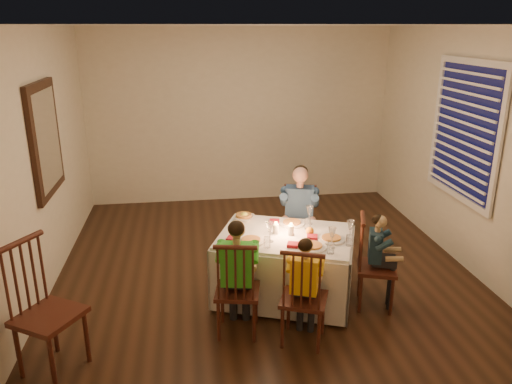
{
  "coord_description": "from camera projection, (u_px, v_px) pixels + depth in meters",
  "views": [
    {
      "loc": [
        -0.79,
        -4.91,
        2.59
      ],
      "look_at": [
        -0.08,
        0.15,
        0.89
      ],
      "focal_mm": 35.0,
      "sensor_mm": 36.0,
      "label": 1
    }
  ],
  "objects": [
    {
      "name": "ground",
      "position": [
        265.0,
        271.0,
        5.54
      ],
      "size": [
        5.0,
        5.0,
        0.0
      ],
      "primitive_type": "plane",
      "color": "black",
      "rests_on": "ground"
    },
    {
      "name": "wall_left",
      "position": [
        37.0,
        166.0,
        4.83
      ],
      "size": [
        0.02,
        5.0,
        2.6
      ],
      "primitive_type": "cube",
      "color": "beige",
      "rests_on": "ground"
    },
    {
      "name": "wall_right",
      "position": [
        470.0,
        151.0,
        5.42
      ],
      "size": [
        0.02,
        5.0,
        2.6
      ],
      "primitive_type": "cube",
      "color": "beige",
      "rests_on": "ground"
    },
    {
      "name": "wall_back",
      "position": [
        240.0,
        116.0,
        7.47
      ],
      "size": [
        4.5,
        0.02,
        2.6
      ],
      "primitive_type": "cube",
      "color": "beige",
      "rests_on": "ground"
    },
    {
      "name": "ceiling",
      "position": [
        267.0,
        25.0,
        4.71
      ],
      "size": [
        5.0,
        5.0,
        0.0
      ],
      "primitive_type": "plane",
      "color": "white",
      "rests_on": "wall_back"
    },
    {
      "name": "dining_table",
      "position": [
        285.0,
        253.0,
        4.88
      ],
      "size": [
        1.54,
        1.33,
        0.64
      ],
      "rotation": [
        0.0,
        0.0,
        -0.36
      ],
      "color": "silver",
      "rests_on": "ground"
    },
    {
      "name": "chair_adult",
      "position": [
        298.0,
        265.0,
        5.69
      ],
      "size": [
        0.46,
        0.44,
        0.92
      ],
      "primitive_type": null,
      "rotation": [
        0.0,
        0.0,
        -0.26
      ],
      "color": "#3B1D10",
      "rests_on": "ground"
    },
    {
      "name": "chair_near_left",
      "position": [
        238.0,
        331.0,
        4.45
      ],
      "size": [
        0.44,
        0.42,
        0.92
      ],
      "primitive_type": null,
      "rotation": [
        0.0,
        0.0,
        2.95
      ],
      "color": "#3B1D10",
      "rests_on": "ground"
    },
    {
      "name": "chair_near_right",
      "position": [
        302.0,
        340.0,
        4.33
      ],
      "size": [
        0.48,
        0.47,
        0.92
      ],
      "primitive_type": null,
      "rotation": [
        0.0,
        0.0,
        2.76
      ],
      "color": "#3B1D10",
      "rests_on": "ground"
    },
    {
      "name": "chair_end",
      "position": [
        374.0,
        305.0,
        4.87
      ],
      "size": [
        0.46,
        0.47,
        0.92
      ],
      "primitive_type": null,
      "rotation": [
        0.0,
        0.0,
        1.26
      ],
      "color": "#3B1D10",
      "rests_on": "ground"
    },
    {
      "name": "chair_extra",
      "position": [
        57.0,
        369.0,
        3.97
      ],
      "size": [
        0.6,
        0.6,
        1.09
      ],
      "primitive_type": null,
      "rotation": [
        0.0,
        0.0,
        1.02
      ],
      "color": "#3B1D10",
      "rests_on": "ground"
    },
    {
      "name": "adult",
      "position": [
        298.0,
        265.0,
        5.69
      ],
      "size": [
        0.49,
        0.47,
        1.17
      ],
      "primitive_type": null,
      "rotation": [
        0.0,
        0.0,
        -0.26
      ],
      "color": "navy",
      "rests_on": "ground"
    },
    {
      "name": "child_green",
      "position": [
        238.0,
        331.0,
        4.45
      ],
      "size": [
        0.41,
        0.39,
        1.07
      ],
      "primitive_type": null,
      "rotation": [
        0.0,
        0.0,
        2.95
      ],
      "color": "green",
      "rests_on": "ground"
    },
    {
      "name": "child_yellow",
      "position": [
        302.0,
        340.0,
        4.33
      ],
      "size": [
        0.38,
        0.36,
        0.97
      ],
      "primitive_type": null,
      "rotation": [
        0.0,
        0.0,
        2.76
      ],
      "color": "yellow",
      "rests_on": "ground"
    },
    {
      "name": "child_teal",
      "position": [
        374.0,
        305.0,
        4.87
      ],
      "size": [
        0.33,
        0.35,
        0.94
      ],
      "primitive_type": null,
      "rotation": [
        0.0,
        0.0,
        1.26
      ],
      "color": "#182E3D",
      "rests_on": "ground"
    },
    {
      "name": "setting_adult",
      "position": [
        292.0,
        223.0,
        5.07
      ],
      "size": [
        0.33,
        0.33,
        0.02
      ],
      "primitive_type": "cylinder",
      "rotation": [
        0.0,
        0.0,
        -0.36
      ],
      "color": "silver",
      "rests_on": "dining_table"
    },
    {
      "name": "setting_green",
      "position": [
        251.0,
        241.0,
        4.65
      ],
      "size": [
        0.33,
        0.33,
        0.02
      ],
      "primitive_type": "cylinder",
      "rotation": [
        0.0,
        0.0,
        -0.36
      ],
      "color": "silver",
      "rests_on": "dining_table"
    },
    {
      "name": "setting_yellow",
      "position": [
        312.0,
        247.0,
        4.53
      ],
      "size": [
        0.33,
        0.33,
        0.02
      ],
      "primitive_type": "cylinder",
      "rotation": [
        0.0,
        0.0,
        -0.36
      ],
      "color": "silver",
      "rests_on": "dining_table"
    },
    {
      "name": "setting_teal",
      "position": [
        331.0,
        239.0,
        4.7
      ],
      "size": [
        0.33,
        0.33,
        0.02
      ],
      "primitive_type": "cylinder",
      "rotation": [
        0.0,
        0.0,
        -0.36
      ],
      "color": "silver",
      "rests_on": "dining_table"
    },
    {
      "name": "candle_left",
      "position": [
        276.0,
        229.0,
        4.83
      ],
      "size": [
        0.06,
        0.06,
        0.1
      ],
      "primitive_type": "cylinder",
      "color": "white",
      "rests_on": "dining_table"
    },
    {
      "name": "candle_right",
      "position": [
        291.0,
        230.0,
        4.8
      ],
      "size": [
        0.06,
        0.06,
        0.1
      ],
      "primitive_type": "cylinder",
      "color": "white",
      "rests_on": "dining_table"
    },
    {
      "name": "squash",
      "position": [
        244.0,
        217.0,
        5.16
      ],
      "size": [
        0.09,
        0.09,
        0.09
      ],
      "primitive_type": "sphere",
      "color": "#EBEF3F",
      "rests_on": "dining_table"
    },
    {
      "name": "orange_fruit",
      "position": [
        310.0,
        231.0,
        4.8
      ],
      "size": [
        0.08,
        0.08,
        0.08
      ],
      "primitive_type": "sphere",
      "color": "orange",
      "rests_on": "dining_table"
    },
    {
      "name": "serving_bowl",
      "position": [
        244.0,
        218.0,
        5.17
      ],
      "size": [
        0.28,
        0.28,
        0.05
      ],
      "primitive_type": "imported",
      "rotation": [
        0.0,
        0.0,
        -0.46
      ],
      "color": "silver",
      "rests_on": "dining_table"
    },
    {
      "name": "wall_mirror",
      "position": [
        46.0,
        139.0,
        5.05
      ],
      "size": [
        0.06,
        0.95,
        1.15
      ],
      "color": "black",
      "rests_on": "wall_left"
    },
    {
      "name": "window_blinds",
      "position": [
        464.0,
        131.0,
        5.44
      ],
      "size": [
        0.07,
        1.34,
        1.54
      ],
      "color": "#0D0E36",
      "rests_on": "wall_right"
    }
  ]
}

